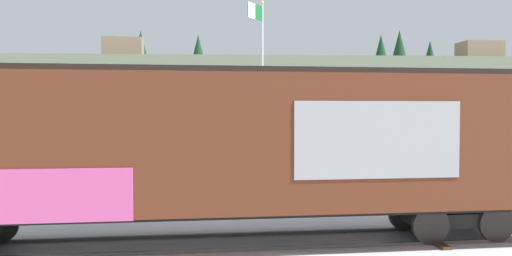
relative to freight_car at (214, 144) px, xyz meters
The scene contains 7 objects.
ground_plane 2.57m from the freight_car, behind, with size 260.00×260.00×0.00m, color silver.
track 2.51m from the freight_car, behind, with size 59.94×6.36×0.08m.
freight_car is the anchor object (origin of this frame).
flagpole 13.16m from the freight_car, 81.62° to the left, with size 0.86×1.14×8.67m.
hillside 69.42m from the freight_car, 90.70° to the left, with size 147.65×38.10×14.92m.
parked_car_green 6.73m from the freight_car, 121.34° to the left, with size 4.37×2.36×1.66m.
parked_car_silver 6.57m from the freight_car, 62.85° to the left, with size 4.75×2.62×1.58m.
Camera 1 is at (1.25, -11.98, 3.19)m, focal length 35.08 mm.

